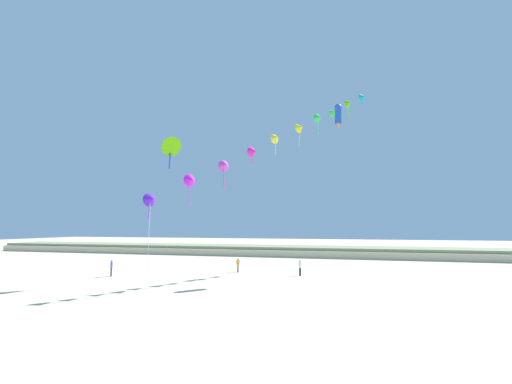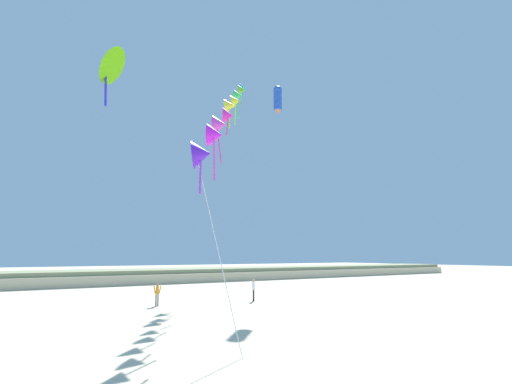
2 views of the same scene
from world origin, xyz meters
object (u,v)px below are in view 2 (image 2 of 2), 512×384
person_mid_center (157,293)px  large_kite_mid_trail (278,99)px  person_near_right (254,288)px  large_kite_low_lead (107,63)px

person_mid_center → large_kite_mid_trail: size_ratio=0.56×
person_near_right → large_kite_low_lead: (-12.45, -5.27, 12.41)m
person_mid_center → large_kite_low_lead: bearing=-130.6°
large_kite_low_lead → person_near_right: bearing=22.9°
person_near_right → person_mid_center: bearing=172.3°
person_mid_center → large_kite_low_lead: size_ratio=0.44×
large_kite_mid_trail → person_mid_center: bearing=-172.4°
person_near_right → person_mid_center: 7.18m
person_near_right → person_mid_center: (-7.12, 0.97, -0.05)m
person_near_right → large_kite_low_lead: 18.36m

